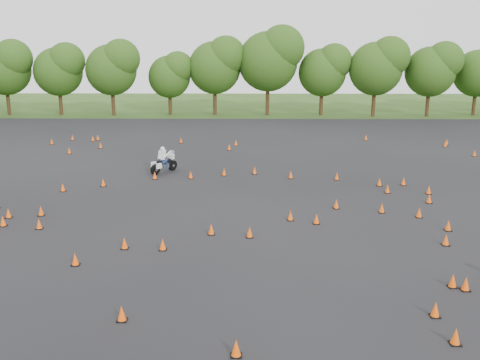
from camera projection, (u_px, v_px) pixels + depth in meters
name	position (u px, v px, depth m)	size (l,w,h in m)	color
ground	(239.00, 228.00, 23.82)	(140.00, 140.00, 0.00)	#2D5119
asphalt_pad	(240.00, 192.00, 29.63)	(62.00, 62.00, 0.00)	black
treeline	(265.00, 78.00, 56.67)	(87.01, 32.42, 10.86)	#294A15
traffic_cones	(240.00, 190.00, 29.14)	(36.43, 33.44, 0.45)	#F8550A
rider_white	(163.00, 159.00, 34.01)	(2.24, 0.69, 1.73)	silver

